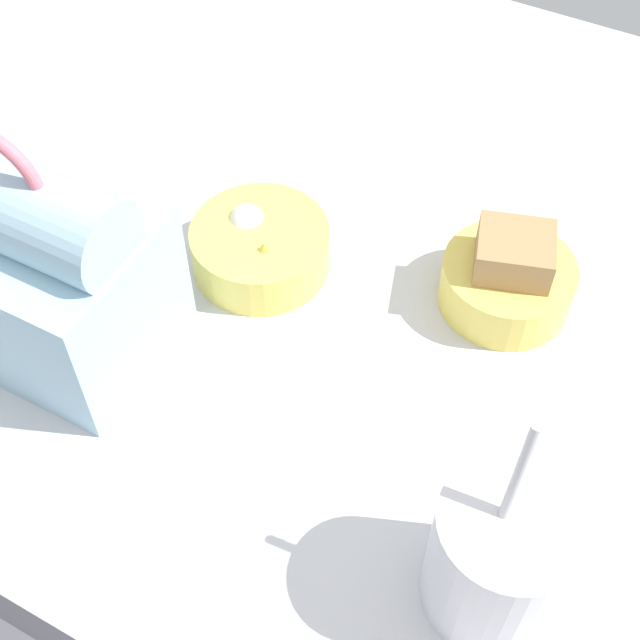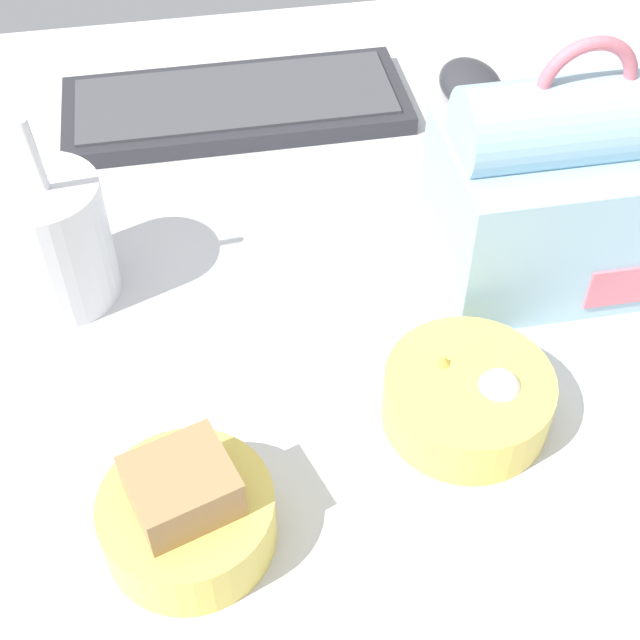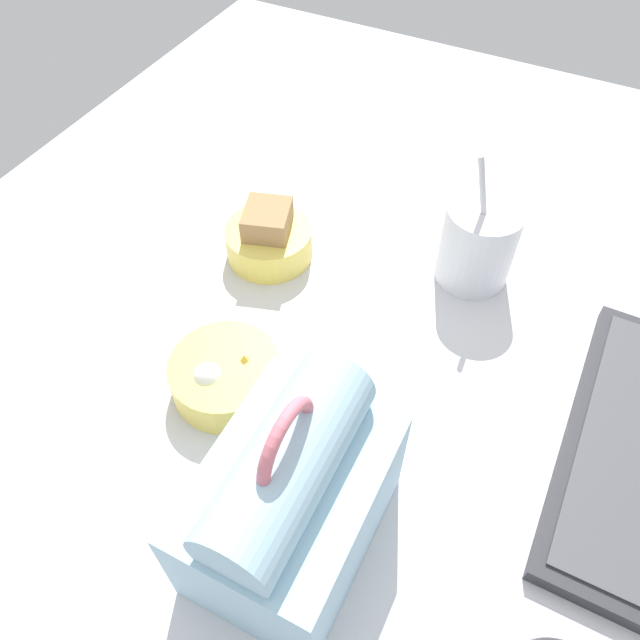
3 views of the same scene
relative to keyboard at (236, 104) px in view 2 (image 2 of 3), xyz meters
The scene contains 7 objects.
desk_surface 34.70cm from the keyboard, 92.27° to the right, with size 140.00×110.00×2.00cm.
keyboard is the anchor object (origin of this frame).
lunch_bag 35.57cm from the keyboard, 49.79° to the right, with size 18.28×13.51×20.82cm.
soup_cup 28.37cm from the keyboard, 126.08° to the right, with size 8.94×8.94×17.67cm.
bento_bowl_sandwich 47.61cm from the keyboard, 100.08° to the right, with size 10.93×10.93×7.47cm.
bento_bowl_snacks 42.29cm from the keyboard, 74.15° to the right, with size 11.78×11.78×5.23cm.
computer_mouse 23.84cm from the keyboard, ahead, with size 6.16×8.91×3.31cm.
Camera 2 is at (-4.06, -42.08, 53.08)cm, focal length 50.00 mm.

